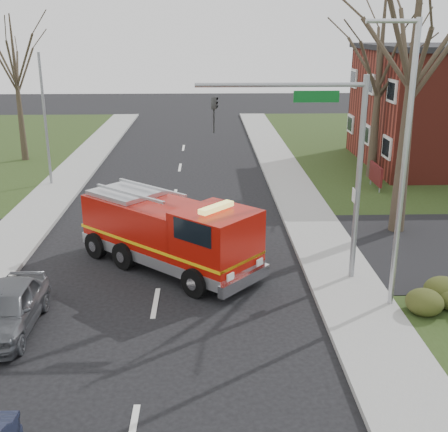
{
  "coord_description": "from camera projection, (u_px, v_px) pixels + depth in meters",
  "views": [
    {
      "loc": [
        1.62,
        -15.75,
        8.1
      ],
      "look_at": [
        2.22,
        2.52,
        2.0
      ],
      "focal_mm": 45.0,
      "sensor_mm": 36.0,
      "label": 1
    }
  ],
  "objects": [
    {
      "name": "ground",
      "position": [
        156.0,
        303.0,
        17.45
      ],
      "size": [
        120.0,
        120.0,
        0.0
      ],
      "primitive_type": "plane",
      "color": "black",
      "rests_on": "ground"
    },
    {
      "name": "sidewalk_right",
      "position": [
        353.0,
        298.0,
        17.61
      ],
      "size": [
        2.4,
        80.0,
        0.15
      ],
      "primitive_type": "cube",
      "color": "gray",
      "rests_on": "ground"
    },
    {
      "name": "health_center_sign",
      "position": [
        376.0,
        174.0,
        29.34
      ],
      "size": [
        0.12,
        2.0,
        1.4
      ],
      "color": "#4F1213",
      "rests_on": "ground"
    },
    {
      "name": "bare_tree_near",
      "position": [
        414.0,
        48.0,
        21.08
      ],
      "size": [
        6.0,
        6.0,
        12.0
      ],
      "color": "#352A1F",
      "rests_on": "ground"
    },
    {
      "name": "bare_tree_far",
      "position": [
        381.0,
        61.0,
        29.95
      ],
      "size": [
        5.25,
        5.25,
        10.5
      ],
      "color": "#352A1F",
      "rests_on": "ground"
    },
    {
      "name": "bare_tree_left",
      "position": [
        16.0,
        73.0,
        34.34
      ],
      "size": [
        4.5,
        4.5,
        9.0
      ],
      "color": "#352A1F",
      "rests_on": "ground"
    },
    {
      "name": "traffic_signal_mast",
      "position": [
        321.0,
        143.0,
        17.54
      ],
      "size": [
        5.29,
        0.18,
        6.8
      ],
      "color": "gray",
      "rests_on": "ground"
    },
    {
      "name": "streetlight_pole",
      "position": [
        402.0,
        162.0,
        15.75
      ],
      "size": [
        1.48,
        0.16,
        8.4
      ],
      "color": "#B7BABF",
      "rests_on": "ground"
    },
    {
      "name": "utility_pole_far",
      "position": [
        45.0,
        121.0,
        29.4
      ],
      "size": [
        0.14,
        0.14,
        7.0
      ],
      "primitive_type": "cylinder",
      "color": "gray",
      "rests_on": "ground"
    },
    {
      "name": "fire_engine",
      "position": [
        170.0,
        234.0,
        19.69
      ],
      "size": [
        6.65,
        6.32,
        2.76
      ],
      "rotation": [
        0.0,
        0.0,
        0.84
      ],
      "color": "#9B0F07",
      "rests_on": "ground"
    },
    {
      "name": "parked_car_maroon",
      "position": [
        7.0,
        309.0,
        15.69
      ],
      "size": [
        1.6,
        3.95,
        1.35
      ],
      "primitive_type": "imported",
      "rotation": [
        0.0,
        0.0,
        -0.0
      ],
      "color": "#4F5156",
      "rests_on": "ground"
    }
  ]
}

